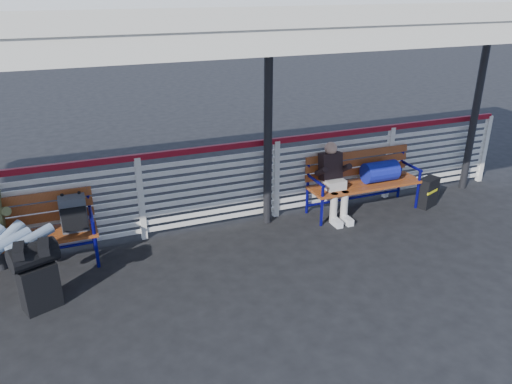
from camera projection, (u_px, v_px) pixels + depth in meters
name	position (u px, v px, depth m)	size (l,w,h in m)	color
ground	(175.00, 316.00, 5.37)	(60.00, 60.00, 0.00)	black
fence	(141.00, 195.00, 6.74)	(12.08, 0.08, 1.24)	silver
canopy	(136.00, 13.00, 4.93)	(12.60, 3.60, 3.16)	silver
luggage_stack	(37.00, 274.00, 5.35)	(0.55, 0.43, 0.80)	black
bench_left	(35.00, 224.00, 6.08)	(1.80, 0.56, 0.92)	brown
bench_right	(370.00, 174.00, 7.68)	(1.80, 0.56, 0.92)	brown
traveler_man	(0.00, 233.00, 5.65)	(0.93, 1.49, 0.77)	#7D96A9
companion_person	(334.00, 180.00, 7.42)	(0.32, 0.66, 1.15)	#ABA59B
suitcase_side	(428.00, 192.00, 7.91)	(0.39, 0.32, 0.48)	black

